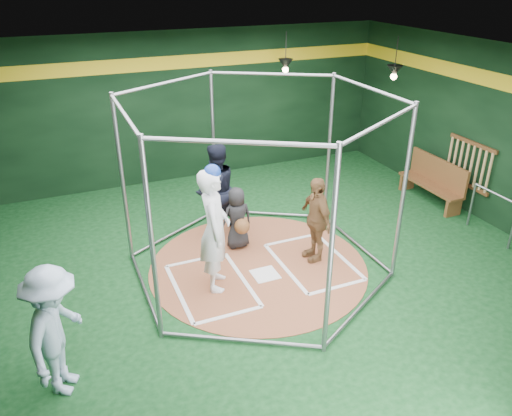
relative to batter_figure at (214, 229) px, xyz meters
name	(u,v)px	position (x,y,z in m)	size (l,w,h in m)	color
room_shell	(258,174)	(0.85, 0.26, 0.69)	(10.10, 9.10, 3.53)	black
clay_disc	(258,266)	(0.85, 0.25, -1.05)	(3.80, 3.80, 0.01)	#985537
home_plate	(265,274)	(0.85, -0.05, -1.04)	(0.43, 0.43, 0.01)	white
batter_box_left	(211,285)	(-0.10, 0.00, -1.04)	(1.17, 1.77, 0.01)	white
batter_box_right	(313,261)	(1.80, 0.00, -1.04)	(1.17, 1.77, 0.01)	white
batting_cage	(258,188)	(0.85, 0.25, 0.44)	(4.05, 4.67, 3.00)	gray
bat_rack	(469,164)	(5.78, 0.65, -0.01)	(0.07, 1.25, 0.98)	brown
pendant_lamp_near	(286,64)	(3.05, 3.85, 1.68)	(0.34, 0.34, 0.90)	black
pendant_lamp_far	(394,71)	(4.85, 2.25, 1.68)	(0.34, 0.34, 0.90)	black
batter_figure	(214,229)	(0.00, 0.00, 0.00)	(0.70, 0.86, 2.12)	white
visitor_leopard	(316,219)	(1.89, 0.13, -0.27)	(0.91, 0.38, 1.55)	#A07444
catcher_figure	(237,219)	(0.77, 1.02, -0.46)	(0.59, 0.59, 1.18)	black
umpire	(216,190)	(0.59, 1.70, -0.14)	(0.89, 0.69, 1.82)	black
bystander_blue	(56,331)	(-2.44, -1.37, -0.19)	(1.13, 0.65, 1.75)	#ACC6E3
dugout_bench	(434,180)	(5.48, 1.24, -0.55)	(0.40, 1.71, 1.00)	brown
steel_railing	(493,208)	(5.40, -0.48, -0.44)	(0.05, 1.08, 0.93)	gray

